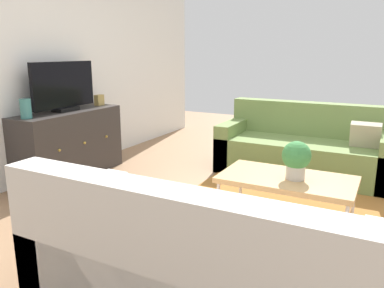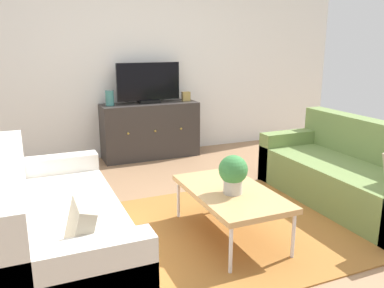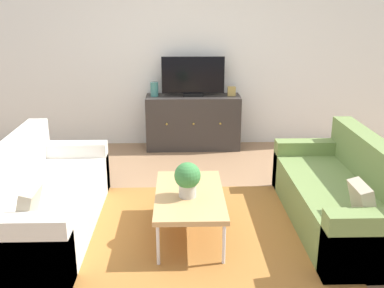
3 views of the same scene
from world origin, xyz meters
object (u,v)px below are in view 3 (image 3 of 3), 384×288
Objects in this scene: couch_right_side at (347,198)px; tv_console at (193,122)px; coffee_table at (190,196)px; potted_plant at (188,178)px; flat_screen_tv at (193,77)px; glass_vase at (154,89)px; couch_left_side at (38,202)px; mantel_clock at (232,91)px.

couch_right_side is 1.46× the size of tv_console.
potted_plant reaches higher than coffee_table.
couch_right_side is 2.22× the size of flat_screen_tv.
flat_screen_tv reaches higher than tv_console.
potted_plant is at bearing -171.87° from couch_right_side.
flat_screen_tv is (-1.37, 2.39, 0.75)m from couch_right_side.
glass_vase is (-1.91, 2.37, 0.58)m from couch_right_side.
couch_left_side is 1.80× the size of coffee_table.
mantel_clock is (0.65, 2.52, 0.44)m from coffee_table.
couch_right_side is at bearing 8.13° from potted_plant.
couch_left_side reaches higher than tv_console.
couch_left_side is 14.82× the size of mantel_clock.
tv_console reaches higher than potted_plant.
couch_left_side is 2.81m from tv_console.
couch_right_side is at bearing 5.70° from coffee_table.
flat_screen_tv is at bearing 87.18° from potted_plant.
flat_screen_tv is (0.13, 2.61, 0.44)m from potted_plant.
tv_console is at bearing -180.00° from mantel_clock.
couch_left_side is 6.19× the size of potted_plant.
mantel_clock is at bearing 49.39° from couch_left_side.
tv_console is (-1.37, 2.37, 0.10)m from couch_right_side.
potted_plant is at bearing -81.00° from glass_vase.
coffee_table is 2.63m from flat_screen_tv.
glass_vase reaches higher than couch_right_side.
flat_screen_tv is (0.11, 2.54, 0.65)m from coffee_table.
flat_screen_tv is at bearing 2.13° from glass_vase.
couch_left_side is at bearing -130.61° from mantel_clock.
couch_left_side is 2.87m from couch_right_side.
mantel_clock reaches higher than potted_plant.
glass_vase is (-0.43, 2.52, 0.48)m from coffee_table.
tv_console is 1.52× the size of flat_screen_tv.
potted_plant is 2.39× the size of mantel_clock.
couch_right_side is 2.58m from mantel_clock.
couch_left_side is 2.92m from flat_screen_tv.
flat_screen_tv is at bearing 177.87° from mantel_clock.
flat_screen_tv is 4.39× the size of glass_vase.
potted_plant is 0.36× the size of flat_screen_tv.
flat_screen_tv is 0.57m from glass_vase.
glass_vase is at bearing 68.02° from couch_left_side.
potted_plant is 1.57× the size of glass_vase.
couch_right_side is 1.50m from coffee_table.
glass_vase reaches higher than tv_console.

